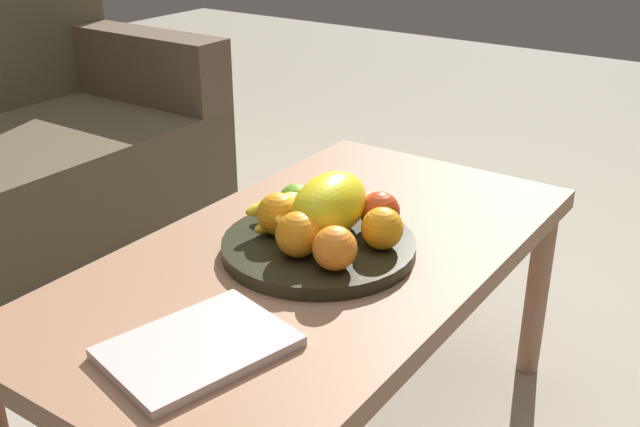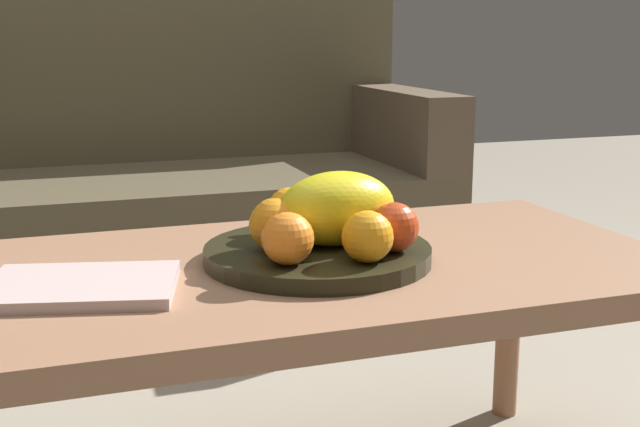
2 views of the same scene
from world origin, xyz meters
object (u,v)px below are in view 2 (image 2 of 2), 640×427
coffee_table (316,292)px  magazine (81,286)px  melon_large_front (337,208)px  couch (142,203)px  orange_back (291,212)px  orange_left (275,225)px  apple_left (394,227)px  orange_right (288,239)px  banana_bunch (310,217)px  apple_front (332,210)px  fruit_bowl (320,254)px  orange_front (368,237)px

coffee_table → magazine: magazine is taller
melon_large_front → couch: bearing=96.6°
orange_back → couch: bearing=94.6°
orange_left → melon_large_front: bearing=1.5°
orange_left → apple_left: (0.16, -0.06, -0.00)m
orange_right → banana_bunch: size_ratio=0.48×
apple_front → apple_left: bearing=-75.2°
coffee_table → fruit_bowl: fruit_bowl is taller
orange_back → apple_front: size_ratio=1.16×
melon_large_front → orange_right: 0.13m
fruit_bowl → orange_back: 0.09m
apple_left → banana_bunch: bearing=120.1°
orange_left → orange_right: size_ratio=1.06×
fruit_bowl → apple_front: (0.05, 0.09, 0.05)m
coffee_table → orange_right: size_ratio=14.85×
couch → orange_front: (0.15, -1.34, 0.21)m
couch → orange_left: couch is taller
couch → banana_bunch: couch is taller
orange_right → fruit_bowl: bearing=47.1°
melon_large_front → magazine: (-0.38, -0.03, -0.07)m
orange_left → orange_back: bearing=58.9°
couch → magazine: 1.30m
couch → banana_bunch: bearing=-83.8°
coffee_table → apple_left: 0.17m
couch → fruit_bowl: (0.12, -1.24, 0.16)m
fruit_bowl → melon_large_front: melon_large_front is taller
orange_back → apple_left: orange_back is taller
coffee_table → apple_left: bearing=-38.2°
fruit_bowl → apple_front: apple_front is taller
orange_right → magazine: (-0.28, 0.05, -0.05)m
couch → apple_front: size_ratio=25.43×
melon_large_front → banana_bunch: 0.09m
orange_right → magazine: orange_right is taller
apple_front → banana_bunch: apple_front is taller
orange_right → orange_back: size_ratio=0.95×
fruit_bowl → orange_back: size_ratio=4.44×
banana_bunch → melon_large_front: bearing=-77.6°
orange_right → banana_bunch: 0.18m
banana_bunch → magazine: banana_bunch is taller
orange_right → banana_bunch: orange_right is taller
orange_right → apple_front: bearing=53.5°
fruit_bowl → banana_bunch: size_ratio=2.23×
orange_front → orange_back: (-0.06, 0.18, 0.00)m
orange_right → banana_bunch: (0.08, 0.16, -0.01)m
couch → orange_back: 1.19m
couch → banana_bunch: size_ratio=10.97×
melon_large_front → banana_bunch: bearing=102.4°
banana_bunch → magazine: (-0.36, -0.11, -0.04)m
fruit_bowl → orange_front: bearing=-72.4°
coffee_table → orange_back: size_ratio=14.16×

